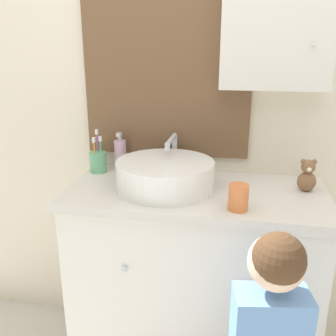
# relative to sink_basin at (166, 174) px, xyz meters

# --- Properties ---
(wall_back) EXTENTS (3.20, 0.18, 2.50)m
(wall_back) POSITION_rel_sink_basin_xyz_m (0.13, 0.28, 0.34)
(wall_back) COLOR beige
(wall_back) RESTS_ON ground_plane
(vanity_counter) EXTENTS (1.04, 0.50, 0.88)m
(vanity_counter) POSITION_rel_sink_basin_xyz_m (0.12, 0.01, -0.50)
(vanity_counter) COLOR silver
(vanity_counter) RESTS_ON ground_plane
(sink_basin) EXTENTS (0.39, 0.45, 0.18)m
(sink_basin) POSITION_rel_sink_basin_xyz_m (0.00, 0.00, 0.00)
(sink_basin) COLOR white
(sink_basin) RESTS_ON vanity_counter
(toothbrush_holder) EXTENTS (0.08, 0.08, 0.20)m
(toothbrush_holder) POSITION_rel_sink_basin_xyz_m (-0.34, 0.15, -0.01)
(toothbrush_holder) COLOR #66B27F
(toothbrush_holder) RESTS_ON vanity_counter
(soap_dispenser) EXTENTS (0.05, 0.05, 0.18)m
(soap_dispenser) POSITION_rel_sink_basin_xyz_m (-0.25, 0.19, 0.01)
(soap_dispenser) COLOR #CCA3BC
(soap_dispenser) RESTS_ON vanity_counter
(teddy_bear) EXTENTS (0.07, 0.06, 0.13)m
(teddy_bear) POSITION_rel_sink_basin_xyz_m (0.55, 0.07, 0.00)
(teddy_bear) COLOR brown
(teddy_bear) RESTS_ON vanity_counter
(drinking_cup) EXTENTS (0.07, 0.07, 0.09)m
(drinking_cup) POSITION_rel_sink_basin_xyz_m (0.29, -0.16, -0.01)
(drinking_cup) COLOR orange
(drinking_cup) RESTS_ON vanity_counter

